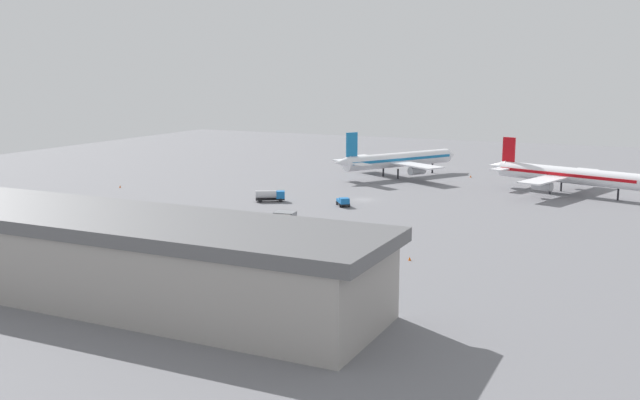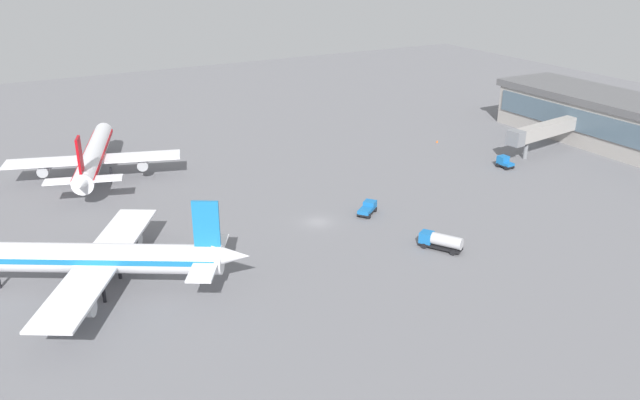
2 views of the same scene
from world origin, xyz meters
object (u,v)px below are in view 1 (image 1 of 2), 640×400
(fuel_truck, at_px, (270,195))
(safety_cone_near_gate, at_px, (410,259))
(airplane_taxiing, at_px, (566,175))
(safety_cone_mid_apron, at_px, (120,187))
(baggage_tug, at_px, (289,241))
(safety_cone_far_side, at_px, (471,176))
(airplane_at_gate, at_px, (398,160))
(pushback_tractor, at_px, (343,202))
(ground_crew_worker, at_px, (131,217))

(fuel_truck, bearing_deg, safety_cone_near_gate, -69.05)
(airplane_taxiing, distance_m, safety_cone_mid_apron, 105.90)
(safety_cone_near_gate, bearing_deg, airplane_taxiing, 79.51)
(baggage_tug, relative_size, safety_cone_near_gate, 5.52)
(baggage_tug, bearing_deg, airplane_taxiing, 61.76)
(airplane_taxiing, xyz_separation_m, safety_cone_mid_apron, (-98.90, -37.62, -4.14))
(safety_cone_mid_apron, bearing_deg, safety_cone_near_gate, -21.88)
(fuel_truck, relative_size, safety_cone_far_side, 10.63)
(safety_cone_mid_apron, xyz_separation_m, safety_cone_far_side, (72.88, 54.02, 0.00))
(safety_cone_near_gate, bearing_deg, fuel_truck, 142.00)
(airplane_at_gate, height_order, pushback_tractor, airplane_at_gate)
(airplane_taxiing, relative_size, fuel_truck, 6.13)
(airplane_taxiing, height_order, safety_cone_far_side, airplane_taxiing)
(safety_cone_near_gate, xyz_separation_m, safety_cone_far_side, (-12.69, 88.39, 0.00))
(airplane_taxiing, distance_m, safety_cone_near_gate, 73.33)
(fuel_truck, xyz_separation_m, safety_cone_far_side, (30.61, 54.55, -1.09))
(pushback_tractor, xyz_separation_m, fuel_truck, (-16.51, -2.11, 0.42))
(fuel_truck, distance_m, baggage_tug, 41.75)
(airplane_taxiing, bearing_deg, pushback_tractor, -120.61)
(airplane_taxiing, distance_m, safety_cone_far_side, 31.04)
(airplane_at_gate, xyz_separation_m, fuel_truck, (-12.56, -46.95, -3.21))
(ground_crew_worker, bearing_deg, safety_cone_mid_apron, -33.46)
(pushback_tractor, bearing_deg, safety_cone_mid_apron, -125.58)
(fuel_truck, bearing_deg, baggage_tug, -87.37)
(pushback_tractor, height_order, safety_cone_mid_apron, pushback_tractor)
(ground_crew_worker, bearing_deg, baggage_tug, -175.19)
(baggage_tug, height_order, safety_cone_far_side, baggage_tug)
(airplane_taxiing, bearing_deg, fuel_truck, -128.58)
(safety_cone_mid_apron, distance_m, safety_cone_far_side, 90.71)
(baggage_tug, bearing_deg, fuel_truck, 120.11)
(ground_crew_worker, relative_size, safety_cone_far_side, 2.78)
(ground_crew_worker, bearing_deg, airplane_at_gate, -95.96)
(baggage_tug, height_order, ground_crew_worker, baggage_tug)
(safety_cone_near_gate, bearing_deg, safety_cone_mid_apron, 158.12)
(airplane_at_gate, bearing_deg, airplane_taxiing, -70.74)
(airplane_at_gate, bearing_deg, pushback_tractor, -144.42)
(pushback_tractor, bearing_deg, fuel_truck, -119.84)
(baggage_tug, bearing_deg, safety_cone_near_gate, -1.00)
(airplane_at_gate, relative_size, safety_cone_mid_apron, 62.32)
(pushback_tractor, bearing_deg, airplane_at_gate, 147.91)
(airplane_at_gate, distance_m, safety_cone_near_gate, 86.55)
(pushback_tractor, bearing_deg, airplane_taxiing, 94.82)
(airplane_at_gate, xyz_separation_m, safety_cone_near_gate, (30.74, -80.79, -4.30))
(safety_cone_mid_apron, relative_size, safety_cone_far_side, 1.00)
(baggage_tug, xyz_separation_m, safety_cone_far_side, (7.46, 89.29, -0.86))
(airplane_at_gate, xyz_separation_m, airplane_taxiing, (44.07, -8.80, -0.16))
(safety_cone_mid_apron, bearing_deg, safety_cone_far_side, 36.55)
(airplane_at_gate, relative_size, fuel_truck, 5.86)
(airplane_taxiing, height_order, pushback_tractor, airplane_taxiing)
(fuel_truck, xyz_separation_m, baggage_tug, (23.15, -34.74, -0.23))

